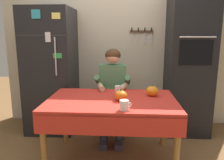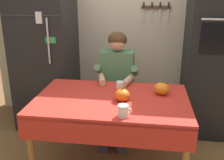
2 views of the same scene
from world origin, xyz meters
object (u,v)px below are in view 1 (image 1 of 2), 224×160
coffee_mug (124,105)px  wine_glass (118,89)px  refrigerator (52,71)px  seated_person (113,87)px  dining_table (111,107)px  pumpkin_medium (121,96)px  chair_behind_person (113,99)px  pumpkin_large (152,91)px  wall_oven (189,61)px

coffee_mug → wine_glass: (-0.08, 0.46, 0.04)m
refrigerator → seated_person: 0.98m
dining_table → seated_person: seated_person is taller
dining_table → pumpkin_medium: pumpkin_medium is taller
refrigerator → chair_behind_person: 1.01m
chair_behind_person → pumpkin_large: size_ratio=6.55×
coffee_mug → seated_person: bearing=100.0°
wall_oven → refrigerator: bearing=-178.9°
dining_table → coffee_mug: 0.39m
seated_person → coffee_mug: seated_person is taller
wall_oven → pumpkin_large: wall_oven is taller
chair_behind_person → wine_glass: (0.09, -0.67, 0.32)m
dining_table → refrigerator: bearing=137.1°
wall_oven → chair_behind_person: size_ratio=2.26×
pumpkin_medium → refrigerator: bearing=139.1°
refrigerator → wine_glass: bearing=-36.8°
seated_person → wine_glass: (0.09, -0.48, 0.09)m
dining_table → wine_glass: bearing=62.7°
pumpkin_medium → seated_person: bearing=101.3°
coffee_mug → refrigerator: bearing=131.9°
chair_behind_person → coffee_mug: bearing=-81.6°
chair_behind_person → seated_person: seated_person is taller
refrigerator → wall_oven: bearing=1.1°
chair_behind_person → seated_person: bearing=-90.0°
refrigerator → pumpkin_large: size_ratio=12.68×
wine_glass → pumpkin_large: (0.39, 0.05, -0.03)m
refrigerator → coffee_mug: refrigerator is taller
refrigerator → dining_table: size_ratio=1.29×
chair_behind_person → wine_glass: bearing=-82.5°
chair_behind_person → wine_glass: chair_behind_person is taller
seated_person → dining_table: bearing=-87.7°
pumpkin_medium → pumpkin_large: bearing=29.9°
seated_person → pumpkin_large: size_ratio=8.77×
dining_table → seated_person: bearing=92.3°
chair_behind_person → coffee_mug: 1.17m
wine_glass → pumpkin_medium: 0.16m
refrigerator → wall_oven: 2.01m
dining_table → wine_glass: size_ratio=11.19×
dining_table → coffee_mug: (0.14, -0.33, 0.13)m
wine_glass → pumpkin_large: 0.40m
refrigerator → seated_person: size_ratio=1.45×
dining_table → pumpkin_large: 0.51m
wall_oven → seated_person: (-1.07, -0.32, -0.31)m
dining_table → coffee_mug: bearing=-67.0°
refrigerator → wine_glass: (1.01, -0.76, -0.07)m
pumpkin_medium → chair_behind_person: bearing=98.7°
wall_oven → pumpkin_medium: (-0.95, -0.95, -0.26)m
chair_behind_person → pumpkin_medium: bearing=-81.3°
coffee_mug → pumpkin_large: 0.60m
dining_table → pumpkin_large: (0.46, 0.18, 0.14)m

